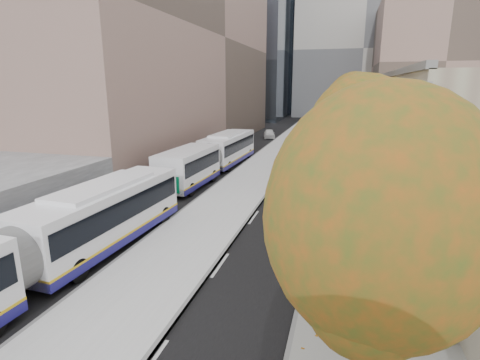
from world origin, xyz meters
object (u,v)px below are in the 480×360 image
(bus_shelter, at_px, (425,246))
(bus_near, at_px, (40,247))
(bus_far, at_px, (214,155))
(distant_car, at_px, (269,134))

(bus_shelter, relative_size, bus_near, 0.26)
(bus_near, xyz_separation_m, bus_far, (-0.02, 19.26, 0.00))
(bus_shelter, distance_m, bus_near, 13.38)
(distant_car, bearing_deg, bus_near, -104.32)
(bus_shelter, height_order, distant_car, bus_shelter)
(bus_shelter, distance_m, distant_car, 41.65)
(bus_near, relative_size, distant_car, 4.60)
(bus_shelter, xyz_separation_m, distant_car, (-12.81, 39.60, -1.57))
(bus_shelter, xyz_separation_m, bus_far, (-13.21, 17.11, -0.67))
(distant_car, bearing_deg, bus_shelter, -85.87)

